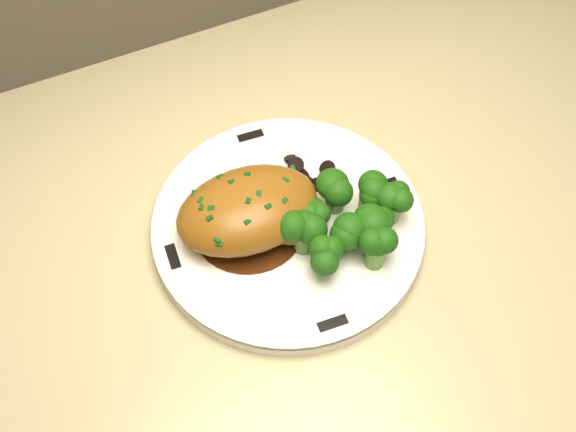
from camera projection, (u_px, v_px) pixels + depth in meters
name	position (u px, v px, depth m)	size (l,w,h in m)	color
counter	(280.00, 404.00, 1.03)	(1.98, 0.66, 0.98)	#4B2D22
plate	(288.00, 227.00, 0.68)	(0.25, 0.25, 0.02)	white
rim_accent_0	(250.00, 136.00, 0.73)	(0.03, 0.01, 0.00)	black
rim_accent_1	(173.00, 257.00, 0.65)	(0.03, 0.01, 0.00)	black
rim_accent_2	(333.00, 323.00, 0.61)	(0.03, 0.01, 0.00)	black
rim_accent_3	(396.00, 189.00, 0.69)	(0.03, 0.01, 0.00)	black
gravy_pool	(249.00, 225.00, 0.67)	(0.11, 0.11, 0.00)	#3C1C0A
chicken_breast	(253.00, 211.00, 0.65)	(0.14, 0.10, 0.05)	#8F5918
mushroom_pile	(288.00, 180.00, 0.69)	(0.07, 0.06, 0.02)	black
broccoli_florets	(349.00, 222.00, 0.64)	(0.11, 0.09, 0.04)	#5F8E3C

